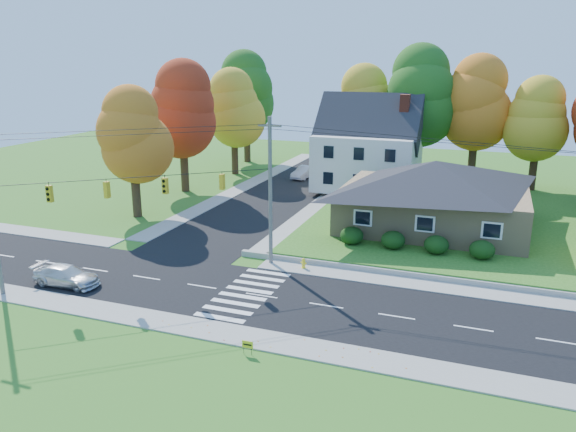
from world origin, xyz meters
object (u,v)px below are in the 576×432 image
silver_sedan (67,276)px  fire_hydrant (304,264)px  white_car (304,172)px  ranch_house (434,194)px

silver_sedan → fire_hydrant: silver_sedan is taller
white_car → fire_hydrant: 28.90m
ranch_house → silver_sedan: bearing=-136.7°
silver_sedan → white_car: (3.58, 35.14, 0.07)m
silver_sedan → fire_hydrant: bearing=-60.5°
ranch_house → silver_sedan: size_ratio=3.41×
silver_sedan → white_car: 35.32m
white_car → silver_sedan: bearing=-86.1°
silver_sedan → ranch_house: bearing=-48.4°
silver_sedan → white_car: bearing=-7.5°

